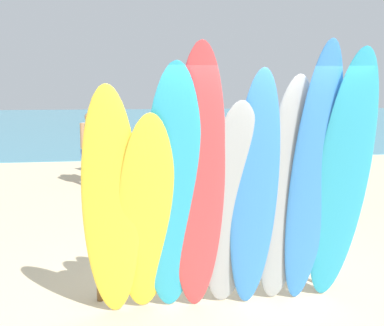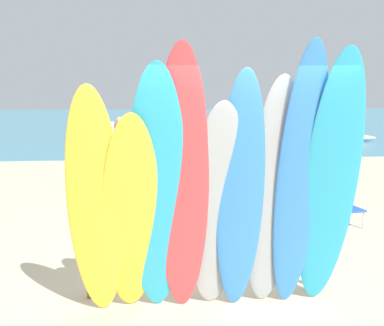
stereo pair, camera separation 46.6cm
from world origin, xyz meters
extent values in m
plane|color=beige|center=(0.00, 14.00, 0.00)|extent=(60.00, 60.00, 0.00)
cube|color=teal|center=(0.00, 30.90, 0.01)|extent=(60.00, 40.00, 0.02)
cylinder|color=brown|center=(-1.29, 0.00, 0.35)|extent=(0.07, 0.07, 0.70)
cylinder|color=brown|center=(1.29, 0.00, 0.35)|extent=(0.07, 0.07, 0.70)
cylinder|color=brown|center=(0.00, 0.00, 0.70)|extent=(2.71, 0.06, 0.06)
ellipsoid|color=yellow|center=(-1.15, -0.59, 1.18)|extent=(0.59, 0.70, 2.35)
ellipsoid|color=yellow|center=(-0.82, -0.55, 1.05)|extent=(0.62, 0.78, 2.10)
ellipsoid|color=#289EC6|center=(-0.56, -0.58, 1.27)|extent=(0.58, 0.77, 2.55)
ellipsoid|color=#D13D42|center=(-0.31, -0.60, 1.36)|extent=(0.57, 0.76, 2.73)
ellipsoid|color=#999EA3|center=(0.04, -0.51, 1.10)|extent=(0.61, 0.70, 2.20)
ellipsoid|color=#337AD1|center=(0.26, -0.56, 1.25)|extent=(0.48, 0.63, 2.50)
ellipsoid|color=#999EA3|center=(0.60, -0.51, 1.22)|extent=(0.57, 0.69, 2.44)
ellipsoid|color=#337AD1|center=(0.84, -0.61, 1.38)|extent=(0.48, 0.79, 2.76)
ellipsoid|color=#289EC6|center=(1.16, -0.62, 1.34)|extent=(0.57, 0.89, 2.69)
cylinder|color=tan|center=(1.70, 6.04, 0.42)|extent=(0.13, 0.13, 0.83)
cylinder|color=tan|center=(1.80, 6.37, 0.42)|extent=(0.13, 0.13, 0.83)
cube|color=#2D4CB2|center=(1.75, 6.20, 0.77)|extent=(0.45, 0.27, 0.20)
cube|color=black|center=(1.75, 6.20, 1.16)|extent=(0.34, 0.48, 0.65)
sphere|color=tan|center=(1.75, 6.20, 1.60)|extent=(0.24, 0.24, 0.24)
cylinder|color=tan|center=(1.67, 5.94, 1.19)|extent=(0.10, 0.10, 0.58)
cylinder|color=tan|center=(1.83, 6.47, 1.19)|extent=(0.10, 0.10, 0.58)
cylinder|color=beige|center=(1.95, 4.30, 0.42)|extent=(0.13, 0.13, 0.84)
cylinder|color=beige|center=(2.08, 3.98, 0.42)|extent=(0.13, 0.13, 0.84)
cube|color=#DB333D|center=(2.01, 4.14, 0.77)|extent=(0.45, 0.28, 0.20)
cube|color=#2D4CB2|center=(2.01, 4.14, 1.16)|extent=(0.38, 0.49, 0.65)
sphere|color=beige|center=(2.01, 4.14, 1.61)|extent=(0.24, 0.24, 0.24)
cylinder|color=beige|center=(1.90, 4.40, 1.20)|extent=(0.10, 0.10, 0.58)
cylinder|color=beige|center=(2.12, 3.89, 1.20)|extent=(0.10, 0.10, 0.58)
cylinder|color=#9E704C|center=(-0.07, 4.87, 0.36)|extent=(0.11, 0.11, 0.72)
cylinder|color=#9E704C|center=(0.07, 5.13, 0.36)|extent=(0.11, 0.11, 0.72)
cube|color=#B23399|center=(0.00, 5.00, 0.66)|extent=(0.38, 0.24, 0.17)
cube|color=silver|center=(0.00, 5.00, 1.00)|extent=(0.35, 0.42, 0.56)
sphere|color=#9E704C|center=(0.00, 5.00, 1.38)|extent=(0.20, 0.20, 0.20)
cylinder|color=#9E704C|center=(-0.12, 4.79, 1.03)|extent=(0.09, 0.09, 0.50)
cylinder|color=#9E704C|center=(0.11, 5.21, 1.03)|extent=(0.09, 0.09, 0.50)
cylinder|color=#9E704C|center=(-1.74, 6.68, 0.42)|extent=(0.13, 0.13, 0.84)
cylinder|color=#9E704C|center=(-1.52, 6.96, 0.42)|extent=(0.13, 0.13, 0.84)
cube|color=#2D4CB2|center=(-1.63, 6.82, 0.77)|extent=(0.45, 0.28, 0.20)
cube|color=silver|center=(-1.63, 6.82, 1.17)|extent=(0.44, 0.48, 0.66)
sphere|color=#9E704C|center=(-1.63, 6.82, 1.62)|extent=(0.24, 0.24, 0.24)
cylinder|color=#9E704C|center=(-1.80, 6.60, 1.21)|extent=(0.10, 0.10, 0.59)
cylinder|color=#9E704C|center=(-1.46, 7.04, 1.21)|extent=(0.10, 0.10, 0.59)
cylinder|color=tan|center=(-1.19, 8.08, 0.38)|extent=(0.11, 0.11, 0.75)
cylinder|color=tan|center=(-1.47, 8.22, 0.38)|extent=(0.11, 0.11, 0.75)
cube|color=#33A36B|center=(-1.33, 8.15, 0.69)|extent=(0.40, 0.25, 0.18)
cube|color=#DB333D|center=(-1.33, 8.15, 1.05)|extent=(0.44, 0.36, 0.59)
sphere|color=tan|center=(-1.33, 8.15, 1.45)|extent=(0.21, 0.21, 0.21)
cylinder|color=tan|center=(-1.11, 8.04, 1.08)|extent=(0.09, 0.09, 0.52)
cylinder|color=tan|center=(-1.55, 8.27, 1.08)|extent=(0.09, 0.09, 0.52)
cylinder|color=#B7B7BC|center=(2.50, 2.34, 0.14)|extent=(0.02, 0.02, 0.28)
cylinder|color=#B7B7BC|center=(2.91, 2.41, 0.14)|extent=(0.02, 0.02, 0.28)
cylinder|color=#B7B7BC|center=(2.43, 2.71, 0.14)|extent=(0.02, 0.02, 0.28)
cylinder|color=#B7B7BC|center=(2.84, 2.79, 0.14)|extent=(0.02, 0.02, 0.28)
cube|color=blue|center=(2.67, 2.56, 0.30)|extent=(0.57, 0.53, 0.03)
cube|color=blue|center=(2.61, 2.89, 0.56)|extent=(0.54, 0.33, 0.52)
ellipsoid|color=silver|center=(7.04, 16.21, 0.17)|extent=(4.80, 2.22, 0.38)
camera|label=1|loc=(-1.13, -5.33, 2.30)|focal=47.25mm
camera|label=2|loc=(-0.67, -5.39, 2.30)|focal=47.25mm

